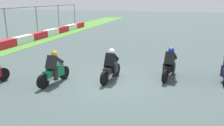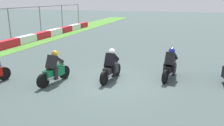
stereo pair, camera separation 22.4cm
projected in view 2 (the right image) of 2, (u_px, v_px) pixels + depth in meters
ground_plane at (113, 81)px, 10.73m from camera, size 120.00×120.00×0.00m
rider_lane_b at (170, 66)px, 10.93m from camera, size 2.03×0.63×1.51m
rider_lane_c at (111, 67)px, 10.75m from camera, size 2.04×0.58×1.51m
rider_lane_d at (54, 70)px, 10.37m from camera, size 2.03×0.62×1.51m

